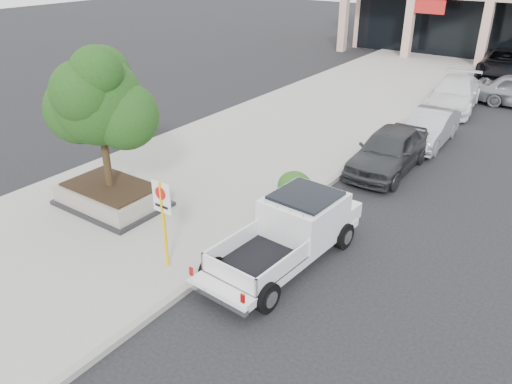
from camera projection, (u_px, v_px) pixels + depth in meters
ground at (280, 280)px, 12.12m from camera, size 120.00×120.00×0.00m
sidewalk at (245, 153)px, 19.32m from camera, size 8.00×52.00×0.15m
curb at (337, 177)px, 17.27m from camera, size 0.20×52.00×0.15m
planter at (112, 195)px, 15.15m from camera, size 3.20×2.20×0.68m
planter_tree at (106, 101)px, 13.88m from camera, size 2.90×2.55×4.00m
no_parking_sign at (163, 213)px, 11.74m from camera, size 0.55×0.09×2.30m
hedge at (295, 186)px, 15.39m from camera, size 1.10×0.99×0.93m
pickup_truck at (283, 236)px, 12.41m from camera, size 2.22×5.24×1.61m
curb_car_a at (389, 150)px, 17.65m from camera, size 1.90×4.57×1.55m
curb_car_b at (429, 128)px, 20.08m from camera, size 1.56×4.17×1.36m
curb_car_c at (454, 94)px, 24.39m from camera, size 2.70×5.40×1.51m
curb_car_d at (505, 64)px, 30.29m from camera, size 3.30×6.15×1.64m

